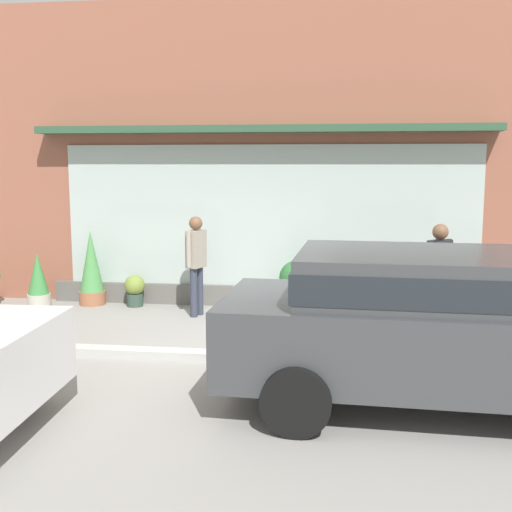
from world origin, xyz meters
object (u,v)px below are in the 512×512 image
(parked_car_dark_gray, at_px, (435,320))
(potted_plant_doorstep, at_px, (405,298))
(fire_hydrant, at_px, (377,311))
(potted_plant_by_entrance, at_px, (38,281))
(pedestrian_passerby, at_px, (196,258))
(potted_plant_near_hydrant, at_px, (354,300))
(pedestrian_with_handbag, at_px, (438,273))
(potted_plant_low_front, at_px, (296,286))
(potted_plant_window_left, at_px, (135,289))
(potted_plant_window_right, at_px, (91,269))

(parked_car_dark_gray, xyz_separation_m, potted_plant_doorstep, (0.11, 4.13, -0.66))
(fire_hydrant, xyz_separation_m, parked_car_dark_gray, (0.46, -2.14, 0.42))
(fire_hydrant, height_order, potted_plant_by_entrance, fire_hydrant)
(pedestrian_passerby, distance_m, parked_car_dark_gray, 4.85)
(potted_plant_near_hydrant, height_order, potted_plant_by_entrance, potted_plant_by_entrance)
(pedestrian_passerby, xyz_separation_m, potted_plant_near_hydrant, (2.57, 0.44, -0.73))
(potted_plant_doorstep, height_order, potted_plant_near_hydrant, potted_plant_doorstep)
(pedestrian_with_handbag, height_order, pedestrian_passerby, pedestrian_with_handbag)
(potted_plant_by_entrance, xyz_separation_m, potted_plant_low_front, (4.53, 0.12, 0.01))
(parked_car_dark_gray, bearing_deg, potted_plant_low_front, 115.18)
(pedestrian_with_handbag, distance_m, potted_plant_near_hydrant, 1.97)
(parked_car_dark_gray, bearing_deg, pedestrian_passerby, 135.10)
(fire_hydrant, xyz_separation_m, potted_plant_near_hydrant, (-0.26, 1.87, -0.26))
(potted_plant_low_front, bearing_deg, fire_hydrant, -56.66)
(pedestrian_passerby, height_order, potted_plant_window_left, pedestrian_passerby)
(potted_plant_by_entrance, bearing_deg, potted_plant_window_right, 16.79)
(pedestrian_passerby, relative_size, potted_plant_window_left, 2.97)
(potted_plant_doorstep, relative_size, potted_plant_window_left, 0.92)
(pedestrian_passerby, distance_m, potted_plant_window_right, 2.15)
(potted_plant_near_hydrant, xyz_separation_m, potted_plant_window_left, (-3.81, 0.10, 0.06))
(parked_car_dark_gray, distance_m, potted_plant_doorstep, 4.19)
(pedestrian_with_handbag, bearing_deg, parked_car_dark_gray, 35.29)
(parked_car_dark_gray, bearing_deg, pedestrian_with_handbag, 83.64)
(pedestrian_with_handbag, relative_size, potted_plant_by_entrance, 1.76)
(pedestrian_with_handbag, bearing_deg, potted_plant_near_hydrant, -98.56)
(potted_plant_window_right, bearing_deg, potted_plant_low_front, -2.22)
(pedestrian_with_handbag, height_order, potted_plant_by_entrance, pedestrian_with_handbag)
(potted_plant_doorstep, bearing_deg, pedestrian_with_handbag, -80.13)
(potted_plant_by_entrance, relative_size, potted_plant_window_left, 1.71)
(potted_plant_doorstep, height_order, potted_plant_by_entrance, potted_plant_by_entrance)
(potted_plant_window_left, bearing_deg, fire_hydrant, -25.72)
(potted_plant_doorstep, bearing_deg, potted_plant_window_right, 179.88)
(potted_plant_near_hydrant, xyz_separation_m, potted_plant_low_front, (-0.97, 0.00, 0.22))
(potted_plant_doorstep, height_order, potted_plant_window_left, potted_plant_window_left)
(potted_plant_doorstep, relative_size, potted_plant_by_entrance, 0.54)
(pedestrian_with_handbag, height_order, potted_plant_window_left, pedestrian_with_handbag)
(pedestrian_with_handbag, distance_m, potted_plant_doorstep, 1.75)
(pedestrian_passerby, height_order, potted_plant_by_entrance, pedestrian_passerby)
(pedestrian_with_handbag, xyz_separation_m, parked_car_dark_gray, (-0.39, -2.55, -0.05))
(pedestrian_passerby, bearing_deg, potted_plant_window_left, -93.95)
(fire_hydrant, relative_size, potted_plant_doorstep, 1.93)
(potted_plant_doorstep, xyz_separation_m, potted_plant_window_left, (-4.65, -0.03, 0.03))
(parked_car_dark_gray, height_order, potted_plant_near_hydrant, parked_car_dark_gray)
(fire_hydrant, xyz_separation_m, potted_plant_by_entrance, (-5.75, 1.74, -0.05))
(pedestrian_passerby, bearing_deg, potted_plant_window_right, -86.39)
(fire_hydrant, relative_size, potted_plant_near_hydrant, 2.14)
(potted_plant_window_right, distance_m, potted_plant_low_front, 3.66)
(potted_plant_near_hydrant, bearing_deg, pedestrian_passerby, -170.25)
(potted_plant_doorstep, relative_size, potted_plant_low_front, 0.58)
(parked_car_dark_gray, height_order, potted_plant_window_right, parked_car_dark_gray)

